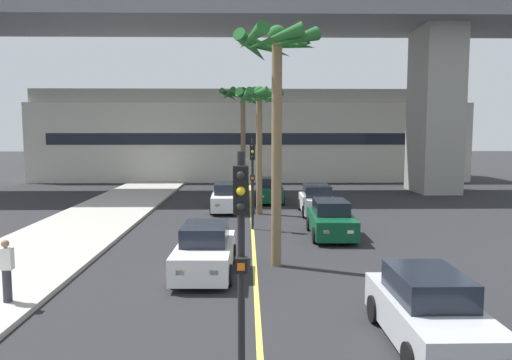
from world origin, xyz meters
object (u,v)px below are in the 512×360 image
Objects in this scene: car_queue_sixth at (269,191)px; car_queue_fifth at (205,251)px; car_queue_third at (317,201)px; car_queue_fourth at (331,220)px; traffic_light_median_near at (241,245)px; palm_tree_mid_median at (259,108)px; car_queue_front at (227,198)px; car_queue_second at (429,312)px; traffic_light_median_far at (252,171)px; palm_tree_far_median at (277,70)px; pedestrian_near_crosswalk at (6,270)px; palm_tree_near_median at (243,105)px.

car_queue_fifth is at bearing -100.10° from car_queue_sixth.
car_queue_third is 5.74m from car_queue_fourth.
palm_tree_mid_median is (0.76, 18.59, 3.03)m from traffic_light_median_near.
palm_tree_mid_median is (1.79, -1.18, 5.02)m from car_queue_front.
car_queue_second is 0.98× the size of traffic_light_median_far.
car_queue_fourth is at bearing 73.94° from traffic_light_median_near.
car_queue_third and car_queue_sixth have the same top height.
car_queue_sixth is 6.85m from palm_tree_mid_median.
car_queue_front is 18.21m from car_queue_second.
car_queue_fifth is at bearing 134.24° from car_queue_second.
car_queue_second is 4.94m from traffic_light_median_near.
palm_tree_mid_median is 0.87× the size of palm_tree_far_median.
palm_tree_far_median is (2.10, -11.37, 5.78)m from car_queue_front.
palm_tree_far_median reaches higher than pedestrian_near_crosswalk.
traffic_light_median_far is at bearing 88.61° from traffic_light_median_near.
pedestrian_near_crosswalk is (-6.82, -13.96, -4.74)m from palm_tree_mid_median.
pedestrian_near_crosswalk is at bearing -125.54° from car_queue_third.
car_queue_fourth is 13.56m from traffic_light_median_near.
car_queue_sixth is (-2.38, 20.94, 0.00)m from car_queue_second.
car_queue_second is at bearing 29.77° from traffic_light_median_near.
car_queue_fifth is 1.00× the size of car_queue_sixth.
traffic_light_median_far is 0.53× the size of palm_tree_far_median.
pedestrian_near_crosswalk reaches higher than car_queue_fourth.
pedestrian_near_crosswalk is (-6.06, 4.63, -1.72)m from traffic_light_median_near.
car_queue_front and car_queue_sixth have the same top height.
car_queue_sixth is (-2.16, 10.30, 0.00)m from car_queue_fourth.
palm_tree_mid_median reaches higher than pedestrian_near_crosswalk.
traffic_light_median_near is at bearing -91.39° from traffic_light_median_far.
traffic_light_median_near reaches higher than car_queue_fifth.
car_queue_second is at bearing -90.05° from car_queue_third.
pedestrian_near_crosswalk is (-5.91, -24.68, -5.48)m from palm_tree_near_median.
car_queue_fourth is at bearing -55.40° from car_queue_front.
car_queue_sixth is 0.52× the size of palm_tree_far_median.
palm_tree_mid_median is at bearing -99.73° from car_queue_sixth.
car_queue_front is at bearing -95.32° from palm_tree_near_median.
palm_tree_near_median is (-4.07, 27.06, 5.75)m from car_queue_second.
palm_tree_far_median is (1.07, 8.40, 3.78)m from traffic_light_median_near.
car_queue_front is 5.89m from traffic_light_median_far.
car_queue_third is at bearing -62.30° from car_queue_sixth.
car_queue_sixth is 0.99× the size of traffic_light_median_near.
palm_tree_mid_median is 4.27× the size of pedestrian_near_crosswalk.
traffic_light_median_far is 15.39m from palm_tree_near_median.
palm_tree_mid_median is (0.91, -10.72, -0.73)m from palm_tree_near_median.
palm_tree_near_median is (-0.49, 14.91, 3.76)m from traffic_light_median_far.
pedestrian_near_crosswalk is (-6.41, -9.76, -1.72)m from traffic_light_median_far.
traffic_light_median_far reaches higher than car_queue_second.
car_queue_fifth is 22.53m from palm_tree_near_median.
palm_tree_mid_median is 16.24m from pedestrian_near_crosswalk.
car_queue_fourth is at bearing 59.55° from palm_tree_far_median.
traffic_light_median_near is at bearing -37.40° from pedestrian_near_crosswalk.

